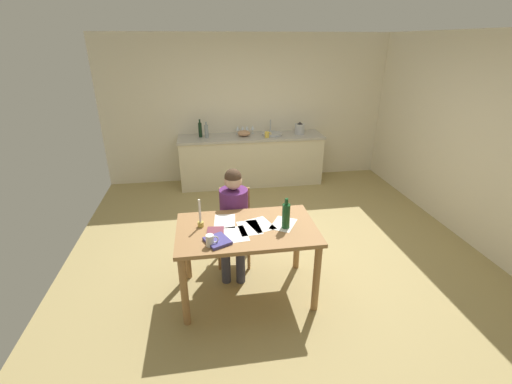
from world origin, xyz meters
TOP-DOWN VIEW (x-y plane):
  - ground_plane at (0.00, 0.00)m, footprint 5.20×5.20m
  - wall_back at (0.00, 2.60)m, footprint 5.20×0.12m
  - wall_right at (2.60, 0.00)m, footprint 0.12×5.20m
  - kitchen_counter at (0.00, 2.24)m, footprint 2.59×0.64m
  - dining_table at (-0.48, -0.83)m, footprint 1.37×0.83m
  - chair_at_table at (-0.54, -0.17)m, footprint 0.45×0.45m
  - person_seated at (-0.56, -0.32)m, footprint 0.38×0.62m
  - coffee_mug at (-0.84, -1.10)m, footprint 0.12×0.07m
  - candlestick at (-0.92, -0.73)m, footprint 0.06×0.06m
  - book_magazine at (-0.79, -0.89)m, footprint 0.18×0.22m
  - book_cookery at (-0.78, -1.05)m, footprint 0.27×0.28m
  - paper_letter at (-0.68, -0.66)m, footprint 0.24×0.31m
  - paper_bill at (-0.11, -0.81)m, footprint 0.33×0.36m
  - paper_envelope at (-0.60, -0.93)m, footprint 0.24×0.32m
  - paper_receipt at (-0.45, -0.83)m, footprint 0.24×0.31m
  - paper_notice at (-0.33, -0.79)m, footprint 0.29×0.35m
  - wine_bottle_on_table at (-0.10, -0.88)m, footprint 0.08×0.08m
  - sink_unit at (0.38, 2.24)m, footprint 0.36×0.36m
  - bottle_oil at (-0.89, 2.30)m, footprint 0.06×0.06m
  - bottle_vinegar at (-0.78, 2.25)m, footprint 0.07×0.07m
  - mixing_bowl at (-0.13, 2.24)m, footprint 0.23×0.23m
  - stovetop_kettle at (0.89, 2.24)m, footprint 0.18×0.18m
  - wine_glass_near_sink at (0.05, 2.39)m, footprint 0.07×0.07m
  - wine_glass_by_kettle at (-0.05, 2.39)m, footprint 0.07×0.07m
  - wine_glass_back_left at (-0.13, 2.39)m, footprint 0.07×0.07m
  - wine_glass_back_right at (-0.22, 2.39)m, footprint 0.07×0.07m
  - teacup_on_counter at (0.26, 2.09)m, footprint 0.12×0.08m

SIDE VIEW (x-z plane):
  - ground_plane at x=0.00m, z-range -0.04..0.00m
  - kitchen_counter at x=0.00m, z-range 0.00..0.90m
  - chair_at_table at x=-0.54m, z-range 0.06..0.94m
  - dining_table at x=-0.48m, z-range 0.28..1.06m
  - person_seated at x=-0.56m, z-range 0.08..1.28m
  - paper_letter at x=-0.68m, z-range 0.79..0.79m
  - paper_bill at x=-0.11m, z-range 0.79..0.79m
  - paper_envelope at x=-0.60m, z-range 0.79..0.79m
  - paper_receipt at x=-0.45m, z-range 0.79..0.79m
  - paper_notice at x=-0.33m, z-range 0.79..0.79m
  - book_magazine at x=-0.79m, z-range 0.79..0.80m
  - book_cookery at x=-0.78m, z-range 0.79..0.81m
  - coffee_mug at x=-0.84m, z-range 0.79..0.89m
  - candlestick at x=-0.92m, z-range 0.72..1.02m
  - wine_bottle_on_table at x=-0.10m, z-range 0.76..1.07m
  - sink_unit at x=0.38m, z-range 0.80..1.04m
  - mixing_bowl at x=-0.13m, z-range 0.90..1.00m
  - teacup_on_counter at x=0.26m, z-range 0.90..1.00m
  - stovetop_kettle at x=0.89m, z-range 0.89..1.11m
  - wine_glass_near_sink at x=0.05m, z-range 0.93..1.09m
  - wine_glass_by_kettle at x=-0.05m, z-range 0.93..1.09m
  - wine_glass_back_left at x=-0.13m, z-range 0.93..1.09m
  - wine_glass_back_right at x=-0.22m, z-range 0.93..1.09m
  - bottle_vinegar at x=-0.78m, z-range 0.88..1.15m
  - bottle_oil at x=-0.89m, z-range 0.88..1.19m
  - wall_back at x=0.00m, z-range 0.00..2.60m
  - wall_right at x=2.60m, z-range 0.00..2.60m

